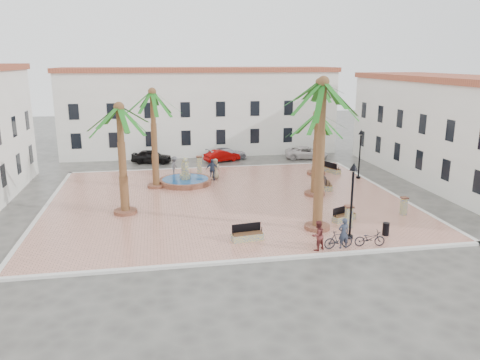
{
  "coord_description": "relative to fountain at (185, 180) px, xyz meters",
  "views": [
    {
      "loc": [
        -5.01,
        -33.21,
        10.28
      ],
      "look_at": [
        1.0,
        0.0,
        1.6
      ],
      "focal_mm": 35.0,
      "sensor_mm": 36.0,
      "label": 1
    }
  ],
  "objects": [
    {
      "name": "litter_bin",
      "position": [
        10.95,
        -14.15,
        0.08
      ],
      "size": [
        0.4,
        0.4,
        0.78
      ],
      "primitive_type": "cylinder",
      "color": "black",
      "rests_on": "plaza"
    },
    {
      "name": "lamppost_s",
      "position": [
        8.64,
        -14.22,
        2.76
      ],
      "size": [
        0.49,
        0.49,
        4.53
      ],
      "color": "black",
      "rests_on": "plaza"
    },
    {
      "name": "palm_nw",
      "position": [
        -2.43,
        -0.67,
        6.6
      ],
      "size": [
        4.73,
        4.73,
        8.05
      ],
      "color": "brown",
      "rests_on": "plaza"
    },
    {
      "name": "palm_e",
      "position": [
        9.61,
        -5.17,
        5.14
      ],
      "size": [
        5.06,
        5.06,
        6.6
      ],
      "color": "brown",
      "rests_on": "plaza"
    },
    {
      "name": "pedestrian_east",
      "position": [
        10.3,
        -3.22,
        0.52
      ],
      "size": [
        0.51,
        1.55,
        1.66
      ],
      "primitive_type": "imported",
      "rotation": [
        0.0,
        0.0,
        -1.58
      ],
      "color": "gray",
      "rests_on": "plaza"
    },
    {
      "name": "cyclist_b",
      "position": [
        6.19,
        -15.55,
        0.53
      ],
      "size": [
        1.01,
        0.92,
        1.69
      ],
      "primitive_type": "imported",
      "rotation": [
        0.0,
        0.0,
        3.57
      ],
      "color": "maroon",
      "rests_on": "plaza"
    },
    {
      "name": "bollard_n",
      "position": [
        1.55,
        3.81,
        0.5
      ],
      "size": [
        0.59,
        0.59,
        1.56
      ],
      "rotation": [
        0.0,
        0.0,
        -0.05
      ],
      "color": "gray",
      "rests_on": "plaza"
    },
    {
      "name": "bench_e",
      "position": [
        11.23,
        -3.59,
        -0.03
      ],
      "size": [
        0.96,
        1.97,
        1.0
      ],
      "rotation": [
        0.0,
        0.0,
        1.36
      ],
      "color": "gray",
      "rests_on": "plaza"
    },
    {
      "name": "car_red",
      "position": [
        4.38,
        8.93,
        0.16
      ],
      "size": [
        3.99,
        2.63,
        1.24
      ],
      "primitive_type": "imported",
      "rotation": [
        0.0,
        0.0,
        1.95
      ],
      "color": "#920503",
      "rests_on": "ground"
    },
    {
      "name": "plaza",
      "position": [
        2.75,
        -5.15,
        -0.38
      ],
      "size": [
        26.0,
        22.0,
        0.15
      ],
      "primitive_type": "cube",
      "color": "tan",
      "rests_on": "ground"
    },
    {
      "name": "fountain",
      "position": [
        0.0,
        0.0,
        0.0
      ],
      "size": [
        4.4,
        4.4,
        2.27
      ],
      "color": "brown",
      "rests_on": "plaza"
    },
    {
      "name": "bench_s",
      "position": [
        2.68,
        -13.5,
        -0.03
      ],
      "size": [
        1.9,
        0.8,
        0.98
      ],
      "rotation": [
        0.0,
        0.0,
        0.13
      ],
      "color": "gray",
      "rests_on": "plaza"
    },
    {
      "name": "car_black",
      "position": [
        -2.81,
        9.49,
        0.23
      ],
      "size": [
        4.34,
        2.6,
        1.38
      ],
      "primitive_type": "imported",
      "rotation": [
        0.0,
        0.0,
        1.32
      ],
      "color": "black",
      "rests_on": "ground"
    },
    {
      "name": "bicycle_a",
      "position": [
        9.26,
        -15.55,
        0.14
      ],
      "size": [
        1.77,
        0.8,
        0.9
      ],
      "primitive_type": "imported",
      "rotation": [
        0.0,
        0.0,
        1.45
      ],
      "color": "black",
      "rests_on": "plaza"
    },
    {
      "name": "bollard_se",
      "position": [
        9.29,
        -12.49,
        0.43
      ],
      "size": [
        0.55,
        0.55,
        1.42
      ],
      "rotation": [
        0.0,
        0.0,
        -0.09
      ],
      "color": "gray",
      "rests_on": "plaza"
    },
    {
      "name": "kerb_w",
      "position": [
        -10.25,
        -5.15,
        -0.38
      ],
      "size": [
        0.3,
        22.3,
        0.16
      ],
      "primitive_type": "cube",
      "color": "silver",
      "rests_on": "ground"
    },
    {
      "name": "lamppost_e",
      "position": [
        15.15,
        -0.84,
        2.63
      ],
      "size": [
        0.47,
        0.47,
        4.34
      ],
      "color": "black",
      "rests_on": "plaza"
    },
    {
      "name": "bench_se",
      "position": [
        9.52,
        -11.24,
        -0.05
      ],
      "size": [
        1.79,
        1.2,
        0.91
      ],
      "rotation": [
        0.0,
        0.0,
        0.43
      ],
      "color": "gray",
      "rests_on": "plaza"
    },
    {
      "name": "car_white",
      "position": [
        13.57,
        8.9,
        0.18
      ],
      "size": [
        4.78,
        2.62,
        1.27
      ],
      "primitive_type": "imported",
      "rotation": [
        0.0,
        0.0,
        1.45
      ],
      "color": "silver",
      "rests_on": "ground"
    },
    {
      "name": "bollard_e",
      "position": [
        13.92,
        -10.84,
        0.33
      ],
      "size": [
        0.48,
        0.48,
        1.24
      ],
      "rotation": [
        0.0,
        0.0,
        0.09
      ],
      "color": "gray",
      "rests_on": "plaza"
    },
    {
      "name": "kerb_s",
      "position": [
        2.75,
        -16.15,
        -0.38
      ],
      "size": [
        26.3,
        0.3,
        0.16
      ],
      "primitive_type": "cube",
      "color": "silver",
      "rests_on": "ground"
    },
    {
      "name": "kerb_n",
      "position": [
        2.75,
        5.85,
        -0.38
      ],
      "size": [
        26.3,
        0.3,
        0.16
      ],
      "primitive_type": "cube",
      "color": "silver",
      "rests_on": "ground"
    },
    {
      "name": "pedestrian_north",
      "position": [
        -0.76,
        3.11,
        0.57
      ],
      "size": [
        0.97,
        1.28,
        1.76
      ],
      "primitive_type": "imported",
      "rotation": [
        0.0,
        0.0,
        1.25
      ],
      "color": "#4D4E52",
      "rests_on": "plaza"
    },
    {
      "name": "ground",
      "position": [
        2.75,
        -5.15,
        -0.46
      ],
      "size": [
        120.0,
        120.0,
        0.0
      ],
      "primitive_type": "plane",
      "color": "#56544F",
      "rests_on": "ground"
    },
    {
      "name": "pedestrian_fountain_b",
      "position": [
        2.37,
        0.83,
        0.63
      ],
      "size": [
        1.1,
        0.47,
        1.87
      ],
      "primitive_type": "imported",
      "rotation": [
        0.0,
        0.0,
        0.01
      ],
      "color": "#2D374E",
      "rests_on": "plaza"
    },
    {
      "name": "building_north",
      "position": [
        2.75,
        14.84,
        4.31
      ],
      "size": [
        30.4,
        7.4,
        9.5
      ],
      "color": "white",
      "rests_on": "ground"
    },
    {
      "name": "bench_ne",
      "position": [
        13.6,
        1.63,
        -0.03
      ],
      "size": [
        1.25,
        1.98,
        1.0
      ],
      "rotation": [
        0.0,
        0.0,
        1.95
      ],
      "color": "gray",
      "rests_on": "plaza"
    },
    {
      "name": "cyclist_a",
      "position": [
        7.68,
        -15.55,
        0.57
      ],
      "size": [
        0.68,
        0.49,
        1.75
      ],
      "primitive_type": "imported",
      "rotation": [
        0.0,
        0.0,
        3.26
      ],
      "color": "#2B3143",
      "rests_on": "plaza"
    },
    {
      "name": "palm_s",
      "position": [
        7.31,
        -12.34,
        7.68
      ],
      "size": [
        5.15,
        5.15,
        9.27
      ],
      "color": "brown",
      "rests_on": "plaza"
    },
    {
      "name": "bicycle_b",
      "position": [
        7.41,
        -15.55,
        0.2
      ],
      "size": [
        1.72,
        0.6,
        1.02
      ],
      "primitive_type": "imported",
      "rotation": [
        0.0,
        0.0,
        1.64
      ],
      "color": "black",
      "rests_on": "plaza"
    },
    {
      "name": "pedestrian_fountain_a",
      "position": [
        2.72,
        1.22,
        0.59
      ],
      "size": [
        0.93,
        0.66,
        1.8
      ],
      "primitive_type": "imported",
      "rotation": [
        0.0,
        0.0,
        0.1
      ],
      "color": "#968564",
      "rests_on": "plaza"
    },
    {
      "name": "car_silver",
      "position": [
        5.05,
        9.77,
        0.18
      ],
      "size": [
        4.71,
        3.03,
        1.27
      ],
      "primitive_type": "imported",
      "rotation": [
        0.0,
        0.0,
        1.88
      ],
      "color": "silver",
      "rests_on": "ground"
    },
    {
      "name": "palm_sw",
      "position": [
        -4.54,
        -7.14,
        6.04
      ],
      "size": [
        5.12,
        5.12,
        7.54
      ],
      "color": "brown",
      "rests_on": "plaza"
    },
    {
      "name": "building_east",
      "position": [
        22.75,
        -3.15,
        4.06
      ],
      "size": [
        7.4,
        26.4,
        9.0
      ],
      "rotation": [
        0.0,
        0.0,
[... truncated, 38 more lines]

